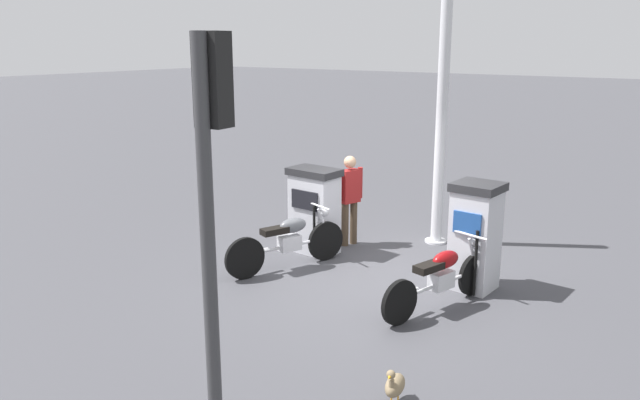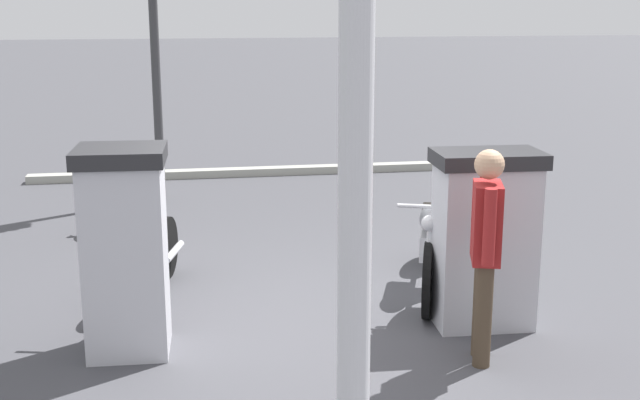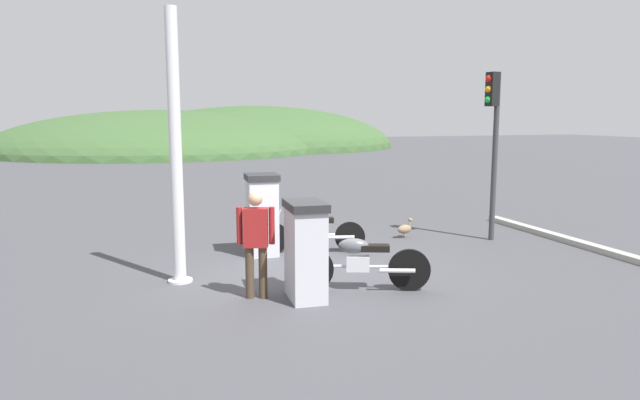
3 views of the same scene
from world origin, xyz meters
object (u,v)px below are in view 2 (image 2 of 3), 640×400
fuel_pump_near (484,238)px  roadside_traffic_light (154,15)px  wandering_duck (93,218)px  motorcycle_far_pump (143,257)px  motorcycle_near_pump (431,241)px  canopy_support_pole (356,98)px  fuel_pump_far (125,250)px  attendant_person (486,243)px

fuel_pump_near → roadside_traffic_light: roadside_traffic_light is taller
fuel_pump_near → wandering_duck: 4.85m
motorcycle_far_pump → wandering_duck: motorcycle_far_pump is taller
motorcycle_near_pump → roadside_traffic_light: size_ratio=0.57×
fuel_pump_near → canopy_support_pole: bearing=138.7°
fuel_pump_near → wandering_duck: (3.39, 3.43, -0.54)m
fuel_pump_far → roadside_traffic_light: roadside_traffic_light is taller
fuel_pump_near → attendant_person: 0.77m
motorcycle_far_pump → attendant_person: (-1.65, -2.52, 0.47)m
wandering_duck → canopy_support_pole: bearing=-159.5°
fuel_pump_near → attendant_person: (-0.70, 0.28, 0.18)m
fuel_pump_near → fuel_pump_far: (0.00, 2.90, 0.06)m
motorcycle_near_pump → roadside_traffic_light: roadside_traffic_light is taller
motorcycle_far_pump → canopy_support_pole: bearing=-154.3°
roadside_traffic_light → motorcycle_near_pump: bearing=-148.9°
attendant_person → canopy_support_pole: 2.00m
motorcycle_near_pump → wandering_duck: motorcycle_near_pump is taller
fuel_pump_near → motorcycle_far_pump: bearing=71.2°
fuel_pump_near → attendant_person: attendant_person is taller
motorcycle_far_pump → roadside_traffic_light: bearing=-2.2°
motorcycle_far_pump → roadside_traffic_light: size_ratio=0.57×
attendant_person → motorcycle_far_pump: bearing=56.8°
motorcycle_near_pump → wandering_duck: size_ratio=4.61×
motorcycle_near_pump → canopy_support_pole: size_ratio=0.47×
fuel_pump_far → canopy_support_pole: canopy_support_pole is taller
fuel_pump_far → motorcycle_near_pump: 2.92m
fuel_pump_near → motorcycle_far_pump: 2.97m
fuel_pump_near → canopy_support_pole: size_ratio=0.34×
attendant_person → motorcycle_near_pump: bearing=-4.7°
canopy_support_pole → motorcycle_near_pump: bearing=-27.3°
fuel_pump_far → wandering_duck: size_ratio=3.58×
roadside_traffic_light → fuel_pump_near: bearing=-152.5°
attendant_person → fuel_pump_near: bearing=-21.7°
fuel_pump_near → roadside_traffic_light: bearing=27.5°
canopy_support_pole → roadside_traffic_light: bearing=9.5°
fuel_pump_near → motorcycle_far_pump: size_ratio=0.71×
fuel_pump_far → canopy_support_pole: (-1.72, -1.39, 1.32)m
motorcycle_far_pump → roadside_traffic_light: roadside_traffic_light is taller
wandering_duck → canopy_support_pole: canopy_support_pole is taller
fuel_pump_near → motorcycle_near_pump: (0.92, 0.14, -0.28)m
motorcycle_near_pump → canopy_support_pole: bearing=152.7°
fuel_pump_far → roadside_traffic_light: (5.06, -0.26, 1.68)m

